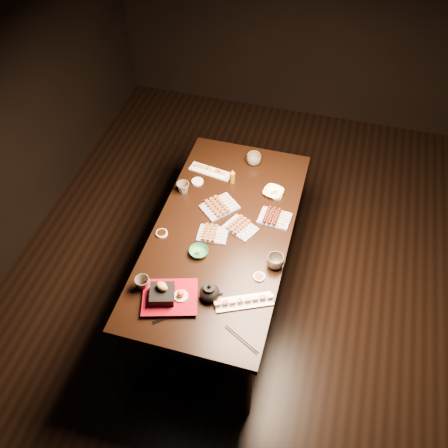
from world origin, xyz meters
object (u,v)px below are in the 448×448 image
at_px(tempura_tray, 169,293).
at_px(teacup_near_left, 143,283).
at_px(teacup_far_left, 183,188).
at_px(teapot, 209,291).
at_px(sushi_platter_near, 244,301).
at_px(edamame_bowl_cream, 273,192).
at_px(dining_table, 222,265).
at_px(edamame_bowl_green, 199,252).
at_px(yakitori_plate_center, 213,233).
at_px(yakitori_plate_right, 241,226).
at_px(sushi_platter_far, 211,170).
at_px(condiment_bottle, 232,176).
at_px(yakitori_plate_left, 220,205).
at_px(teacup_far_right, 254,159).
at_px(teacup_mid_right, 275,261).

xyz_separation_m(tempura_tray, teacup_near_left, (-0.19, 0.04, -0.02)).
height_order(teacup_far_left, teapot, teapot).
height_order(sushi_platter_near, edamame_bowl_cream, sushi_platter_near).
relative_size(dining_table, edamame_bowl_green, 14.69).
relative_size(yakitori_plate_center, yakitori_plate_right, 0.95).
distance_m(dining_table, tempura_tray, 0.75).
height_order(sushi_platter_near, tempura_tray, tempura_tray).
distance_m(edamame_bowl_green, edamame_bowl_cream, 0.74).
relative_size(sushi_platter_far, condiment_bottle, 2.69).
distance_m(dining_table, teacup_far_left, 0.62).
bearing_deg(sushi_platter_far, yakitori_plate_right, 135.36).
height_order(yakitori_plate_center, edamame_bowl_green, yakitori_plate_center).
distance_m(edamame_bowl_green, teacup_far_left, 0.58).
height_order(yakitori_plate_left, tempura_tray, tempura_tray).
distance_m(sushi_platter_far, teacup_far_right, 0.34).
relative_size(yakitori_plate_left, teacup_mid_right, 2.15).
distance_m(dining_table, teacup_mid_right, 0.60).
height_order(edamame_bowl_cream, teacup_far_right, teacup_far_right).
xyz_separation_m(yakitori_plate_left, edamame_bowl_cream, (0.33, 0.23, -0.01)).
height_order(sushi_platter_near, teapot, teapot).
xyz_separation_m(dining_table, sushi_platter_far, (-0.24, 0.54, 0.39)).
height_order(dining_table, tempura_tray, tempura_tray).
distance_m(yakitori_plate_left, teacup_far_right, 0.53).
bearing_deg(yakitori_plate_right, teacup_far_right, 121.98).
distance_m(teacup_far_left, teacup_far_right, 0.60).
bearing_deg(dining_table, sushi_platter_far, 109.30).
height_order(edamame_bowl_cream, condiment_bottle, condiment_bottle).
distance_m(edamame_bowl_green, teacup_mid_right, 0.49).
height_order(teacup_near_left, condiment_bottle, condiment_bottle).
bearing_deg(yakitori_plate_center, teacup_far_left, 128.69).
height_order(yakitori_plate_left, teacup_far_right, teacup_far_right).
distance_m(dining_table, yakitori_plate_left, 0.46).
xyz_separation_m(dining_table, yakitori_plate_center, (-0.05, -0.05, 0.40)).
bearing_deg(teapot, teacup_far_right, 93.97).
height_order(sushi_platter_far, condiment_bottle, condiment_bottle).
height_order(tempura_tray, condiment_bottle, same).
xyz_separation_m(teacup_mid_right, condiment_bottle, (-0.45, 0.66, 0.02)).
height_order(yakitori_plate_left, condiment_bottle, condiment_bottle).
height_order(edamame_bowl_green, teacup_near_left, teacup_near_left).
bearing_deg(teacup_near_left, condiment_bottle, 74.64).
xyz_separation_m(teacup_near_left, teacup_mid_right, (0.74, 0.37, 0.00)).
bearing_deg(yakitori_plate_center, yakitori_plate_right, 28.02).
bearing_deg(condiment_bottle, edamame_bowl_cream, -7.57).
bearing_deg(yakitori_plate_left, tempura_tray, -144.58).
xyz_separation_m(yakitori_plate_center, teacup_near_left, (-0.29, -0.51, 0.02)).
distance_m(edamame_bowl_cream, tempura_tray, 1.11).
distance_m(sushi_platter_far, yakitori_plate_right, 0.60).
height_order(yakitori_plate_center, condiment_bottle, condiment_bottle).
bearing_deg(edamame_bowl_green, teacup_near_left, -126.39).
relative_size(sushi_platter_far, teapot, 2.26).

